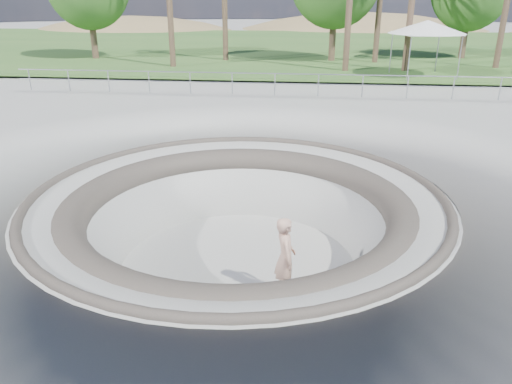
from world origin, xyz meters
TOP-DOWN VIEW (x-y plane):
  - ground at (0.00, 0.00)m, footprint 180.00×180.00m
  - skate_bowl at (0.00, 0.00)m, footprint 14.00×14.00m
  - grass_strip at (0.00, 34.00)m, footprint 180.00×36.00m
  - distant_hills at (3.78, 57.17)m, footprint 103.20×45.00m
  - safety_railing at (0.00, 12.00)m, footprint 25.00×0.06m
  - skateboard at (1.28, -1.45)m, footprint 0.88×0.37m
  - skater at (1.28, -1.45)m, footprint 0.60×0.79m
  - canopy_white at (7.79, 18.00)m, footprint 5.75×5.75m

SIDE VIEW (x-z plane):
  - distant_hills at x=3.78m, z-range -21.32..7.28m
  - skateboard at x=1.28m, z-range -1.87..-1.79m
  - skate_bowl at x=0.00m, z-range -3.88..0.22m
  - skater at x=1.28m, z-range -1.81..0.13m
  - ground at x=0.00m, z-range 0.00..0.00m
  - grass_strip at x=0.00m, z-range 0.16..0.28m
  - safety_railing at x=0.00m, z-range 0.18..1.20m
  - canopy_white at x=7.79m, z-range 1.39..4.36m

